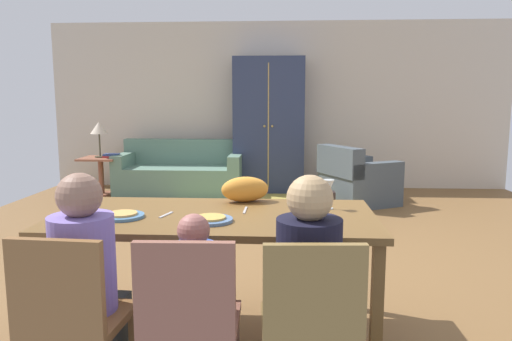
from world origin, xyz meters
The scene contains 26 objects.
ground_plane centered at (0.00, 0.48, -0.01)m, with size 7.48×6.16×0.02m, color brown.
back_wall centered at (0.00, 3.61, 1.35)m, with size 7.48×0.10×2.70m, color beige.
dining_table centered at (-0.29, -1.56, 0.69)m, with size 1.91×0.93×0.76m.
plate_near_man centered at (-0.82, -1.68, 0.77)m, with size 0.25×0.25×0.02m, color teal.
pizza_near_man centered at (-0.82, -1.68, 0.78)m, with size 0.17×0.17×0.01m, color #DAA150.
plate_near_child centered at (-0.29, -1.74, 0.77)m, with size 0.25×0.25×0.02m, color #5275A5.
pizza_near_child centered at (-0.29, -1.74, 0.78)m, with size 0.17×0.17×0.01m, color gold.
wine_glass centered at (0.40, -1.38, 0.89)m, with size 0.07×0.07×0.19m.
fork centered at (-0.58, -1.61, 0.76)m, with size 0.02×0.15×0.01m, color silver.
knife centered at (-0.12, -1.46, 0.76)m, with size 0.01×0.17×0.01m, color silver.
dining_chair_man centered at (-0.82, -2.38, 0.49)m, with size 0.45×0.45×0.87m.
person_man centered at (-0.82, -2.21, 0.51)m, with size 0.30×0.41×1.11m.
dining_chair_child centered at (-0.29, -2.38, 0.49)m, with size 0.43×0.43×0.87m.
person_child centered at (-0.29, -2.21, 0.43)m, with size 0.22×0.29×0.92m.
dining_chair_woman centered at (0.24, -2.38, 0.49)m, with size 0.45×0.45×0.87m.
person_woman centered at (0.23, -2.21, 0.51)m, with size 0.30×0.41×1.11m.
cat centered at (-0.14, -1.20, 0.84)m, with size 0.32×0.16×0.17m, color orange.
area_rug centered at (-0.17, 2.11, 0.00)m, with size 2.60×1.80×0.01m, color #B09A42.
couch centered at (-1.49, 2.97, 0.30)m, with size 1.92×0.86×0.82m.
armchair centered at (1.13, 2.29, 0.32)m, with size 1.16×1.16×0.82m.
armoire centered at (-0.12, 3.22, 1.05)m, with size 1.10×0.59×2.10m.
side_table centered at (-2.67, 2.71, 0.38)m, with size 0.56×0.56×0.58m.
table_lamp centered at (-2.67, 2.71, 1.01)m, with size 0.26×0.26×0.54m.
book_lower centered at (-2.50, 2.71, 0.59)m, with size 0.22×0.16×0.03m, color #A0292A.
book_upper centered at (-2.50, 2.71, 0.62)m, with size 0.22×0.16×0.03m, color navy.
handbag centered at (0.63, 1.81, 0.13)m, with size 0.32×0.16×0.26m, color black.
Camera 1 is at (0.12, -4.33, 1.44)m, focal length 33.48 mm.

